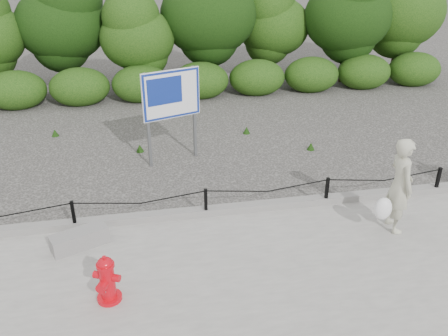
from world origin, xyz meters
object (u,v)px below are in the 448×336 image
Objects in this scene: pedestrian at (399,187)px; concrete_block at (80,239)px; fire_hydrant at (107,280)px; advertising_sign at (171,99)px.

pedestrian is 5.82m from concrete_block.
pedestrian reaches higher than concrete_block.
fire_hydrant is 5.33m from pedestrian.
pedestrian reaches higher than fire_hydrant.
pedestrian is at bearing -64.61° from advertising_sign.
advertising_sign is (1.44, 4.86, 1.16)m from fire_hydrant.
fire_hydrant is at bearing -69.88° from concrete_block.
pedestrian is (5.21, 1.01, 0.51)m from fire_hydrant.
fire_hydrant is at bearing -125.54° from advertising_sign.
advertising_sign is (1.98, 3.37, 1.39)m from concrete_block.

